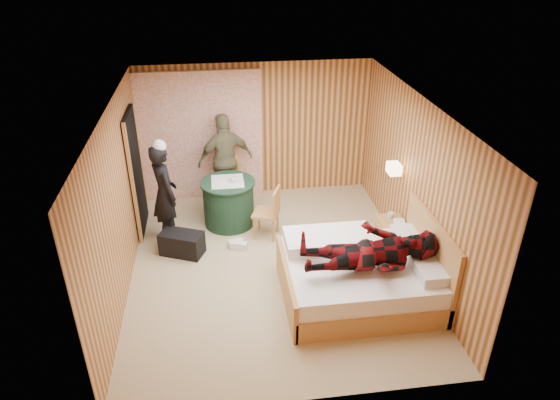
{
  "coord_description": "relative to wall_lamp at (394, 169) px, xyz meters",
  "views": [
    {
      "loc": [
        -0.73,
        -6.16,
        4.48
      ],
      "look_at": [
        0.13,
        0.14,
        1.05
      ],
      "focal_mm": 32.0,
      "sensor_mm": 36.0,
      "label": 1
    }
  ],
  "objects": [
    {
      "name": "chair_near",
      "position": [
        -1.86,
        0.39,
        -0.79
      ],
      "size": [
        0.51,
        0.51,
        0.88
      ],
      "rotation": [
        0.0,
        0.0,
        -1.93
      ],
      "color": "tan",
      "rests_on": "floor"
    },
    {
      "name": "duffel_bag",
      "position": [
        -3.29,
        0.07,
        -1.11
      ],
      "size": [
        0.74,
        0.58,
        0.37
      ],
      "primitive_type": "cube",
      "rotation": [
        0.0,
        0.0,
        -0.41
      ],
      "color": "black",
      "rests_on": "floor"
    },
    {
      "name": "round_table",
      "position": [
        -2.52,
        0.9,
        -0.89
      ],
      "size": [
        0.92,
        0.92,
        0.81
      ],
      "color": "#1B3B28",
      "rests_on": "floor"
    },
    {
      "name": "woman_standing",
      "position": [
        -3.52,
        0.52,
        -0.47
      ],
      "size": [
        0.61,
        0.72,
        1.67
      ],
      "primitive_type": "imported",
      "rotation": [
        0.0,
        0.0,
        2.0
      ],
      "color": "black",
      "rests_on": "floor"
    },
    {
      "name": "wall_right",
      "position": [
        0.18,
        -0.45,
        -0.05
      ],
      "size": [
        0.02,
        5.0,
        2.5
      ],
      "primitive_type": "cube",
      "color": "#E48C57",
      "rests_on": "floor"
    },
    {
      "name": "floor",
      "position": [
        -1.92,
        -0.45,
        -1.3
      ],
      "size": [
        4.2,
        5.0,
        0.01
      ],
      "primitive_type": "cube",
      "color": "tan",
      "rests_on": "ground"
    },
    {
      "name": "wall_back",
      "position": [
        -1.92,
        2.05,
        -0.05
      ],
      "size": [
        4.2,
        0.02,
        2.5
      ],
      "primitive_type": "cube",
      "color": "#E48C57",
      "rests_on": "floor"
    },
    {
      "name": "chair_far",
      "position": [
        -2.49,
        1.62,
        -0.76
      ],
      "size": [
        0.54,
        0.54,
        0.93
      ],
      "rotation": [
        0.0,
        0.0,
        -0.34
      ],
      "color": "tan",
      "rests_on": "floor"
    },
    {
      "name": "nightstand",
      "position": [
        -0.04,
        -0.31,
        -1.02
      ],
      "size": [
        0.41,
        0.56,
        0.54
      ],
      "color": "tan",
      "rests_on": "floor"
    },
    {
      "name": "man_at_table",
      "position": [
        -2.52,
        1.67,
        -0.44
      ],
      "size": [
        1.09,
        0.69,
        1.72
      ],
      "primitive_type": "imported",
      "rotation": [
        0.0,
        0.0,
        3.42
      ],
      "color": "#726E4C",
      "rests_on": "floor"
    },
    {
      "name": "cup_table",
      "position": [
        -2.42,
        0.85,
        -0.44
      ],
      "size": [
        0.16,
        0.16,
        0.1
      ],
      "primitive_type": "imported",
      "rotation": [
        0.0,
        0.0,
        0.36
      ],
      "color": "silver",
      "rests_on": "round_table"
    },
    {
      "name": "ceiling",
      "position": [
        -1.92,
        -0.45,
        1.2
      ],
      "size": [
        4.2,
        5.0,
        0.01
      ],
      "primitive_type": "cube",
      "color": "white",
      "rests_on": "wall_back"
    },
    {
      "name": "sneaker_right",
      "position": [
        -2.41,
        0.07,
        -1.24
      ],
      "size": [
        0.29,
        0.18,
        0.12
      ],
      "primitive_type": "cube",
      "rotation": [
        0.0,
        0.0,
        -0.29
      ],
      "color": "silver",
      "rests_on": "floor"
    },
    {
      "name": "bed",
      "position": [
        -0.8,
        -1.28,
        -0.97
      ],
      "size": [
        2.08,
        1.64,
        1.13
      ],
      "color": "tan",
      "rests_on": "floor"
    },
    {
      "name": "curtain",
      "position": [
        -2.92,
        1.98,
        -0.1
      ],
      "size": [
        2.2,
        0.08,
        2.4
      ],
      "primitive_type": "cube",
      "color": "white",
      "rests_on": "floor"
    },
    {
      "name": "wall_lamp",
      "position": [
        0.0,
        0.0,
        0.0
      ],
      "size": [
        0.26,
        0.24,
        0.16
      ],
      "color": "gold",
      "rests_on": "wall_right"
    },
    {
      "name": "wall_left",
      "position": [
        -4.02,
        -0.45,
        -0.05
      ],
      "size": [
        0.02,
        5.0,
        2.5
      ],
      "primitive_type": "cube",
      "color": "#E48C57",
      "rests_on": "floor"
    },
    {
      "name": "doorway",
      "position": [
        -3.98,
        0.95,
        -0.28
      ],
      "size": [
        0.06,
        0.9,
        2.05
      ],
      "primitive_type": "cube",
      "color": "black",
      "rests_on": "floor"
    },
    {
      "name": "sneaker_left",
      "position": [
        -2.46,
        0.17,
        -1.24
      ],
      "size": [
        0.26,
        0.14,
        0.11
      ],
      "primitive_type": "cube",
      "rotation": [
        0.0,
        0.0,
        0.18
      ],
      "color": "silver",
      "rests_on": "floor"
    },
    {
      "name": "man_on_bed",
      "position": [
        -0.77,
        -1.51,
        -0.31
      ],
      "size": [
        0.86,
        0.67,
        1.77
      ],
      "primitive_type": "imported",
      "rotation": [
        0.0,
        1.57,
        0.0
      ],
      "color": "#5F090C",
      "rests_on": "bed"
    },
    {
      "name": "cup_nightstand",
      "position": [
        -0.04,
        -0.18,
        -0.71
      ],
      "size": [
        0.13,
        0.13,
        0.09
      ],
      "primitive_type": "imported",
      "rotation": [
        0.0,
        0.0,
        -0.32
      ],
      "color": "silver",
      "rests_on": "nightstand"
    },
    {
      "name": "book_lower",
      "position": [
        -0.04,
        -0.36,
        -0.75
      ],
      "size": [
        0.2,
        0.25,
        0.02
      ],
      "primitive_type": "imported",
      "rotation": [
        0.0,
        0.0,
        -0.17
      ],
      "color": "silver",
      "rests_on": "nightstand"
    },
    {
      "name": "book_upper",
      "position": [
        -0.04,
        -0.36,
        -0.73
      ],
      "size": [
        0.22,
        0.26,
        0.02
      ],
      "primitive_type": "imported",
      "rotation": [
        0.0,
        0.0,
        -0.26
      ],
      "color": "silver",
      "rests_on": "nightstand"
    }
  ]
}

